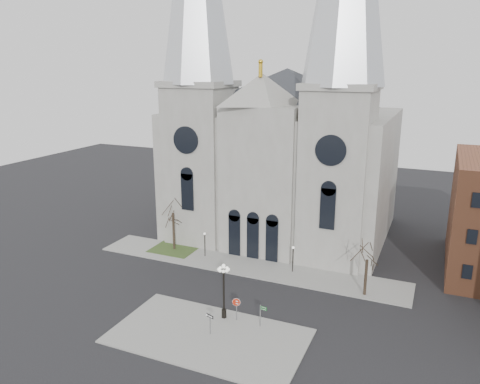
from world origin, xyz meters
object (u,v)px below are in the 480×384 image
at_px(stop_sign, 237,304).
at_px(street_name_sign, 261,314).
at_px(globe_lamp, 224,284).
at_px(one_way_sign, 210,320).

relative_size(stop_sign, street_name_sign, 1.04).
bearing_deg(globe_lamp, stop_sign, 2.29).
bearing_deg(one_way_sign, street_name_sign, 58.22).
xyz_separation_m(globe_lamp, street_name_sign, (3.98, -0.11, -2.27)).
distance_m(stop_sign, globe_lamp, 2.33).
bearing_deg(one_way_sign, stop_sign, 88.83).
bearing_deg(street_name_sign, stop_sign, -179.06).
xyz_separation_m(stop_sign, globe_lamp, (-1.34, -0.05, 1.91)).
bearing_deg(globe_lamp, one_way_sign, -88.07).
relative_size(globe_lamp, street_name_sign, 2.53).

